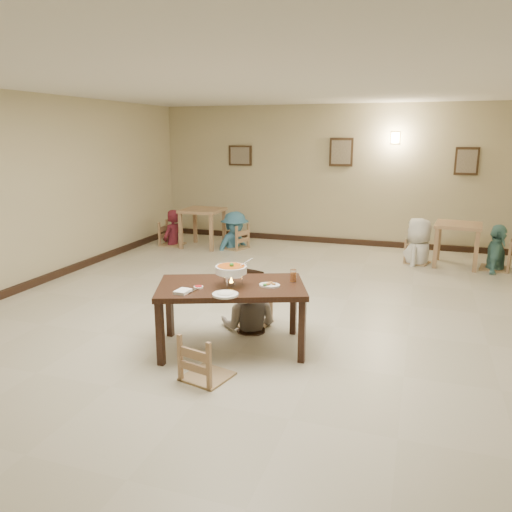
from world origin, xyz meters
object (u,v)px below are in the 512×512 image
(main_table, at_px, (231,292))
(main_diner, at_px, (249,268))
(bg_table_right, at_px, (458,231))
(curry_warmer, at_px, (231,270))
(bg_chair_lr, at_px, (235,226))
(drink_glass, at_px, (293,276))
(bg_diner_b, at_px, (235,212))
(bg_chair_ll, at_px, (172,223))
(bg_diner_d, at_px, (500,225))
(chair_near, at_px, (206,335))
(bg_chair_rl, at_px, (419,241))
(bg_table_left, at_px, (203,215))
(bg_diner_c, at_px, (420,218))
(bg_chair_rr, at_px, (498,241))
(bg_diner_a, at_px, (171,210))
(chair_far, at_px, (253,292))

(main_table, bearing_deg, main_diner, 70.82)
(main_table, bearing_deg, bg_table_right, 40.42)
(curry_warmer, bearing_deg, bg_chair_lr, 110.51)
(drink_glass, distance_m, bg_diner_b, 5.09)
(bg_chair_ll, distance_m, bg_diner_d, 6.48)
(chair_near, bearing_deg, bg_diner_b, -57.93)
(curry_warmer, bearing_deg, bg_table_right, 61.64)
(bg_chair_lr, distance_m, bg_diner_b, 0.30)
(bg_diner_b, distance_m, bg_diner_d, 5.06)
(bg_chair_rl, bearing_deg, bg_chair_ll, 106.84)
(main_table, bearing_deg, bg_diner_b, 89.56)
(bg_chair_lr, bearing_deg, bg_table_right, 108.81)
(bg_chair_lr, bearing_deg, bg_table_left, -64.30)
(bg_chair_ll, xyz_separation_m, bg_chair_lr, (1.41, 0.14, -0.00))
(drink_glass, bearing_deg, main_diner, 153.80)
(bg_diner_d, bearing_deg, bg_chair_rl, 100.06)
(main_table, distance_m, bg_diner_c, 5.10)
(bg_chair_rr, bearing_deg, main_table, -23.43)
(bg_table_right, distance_m, bg_diner_b, 4.39)
(bg_chair_ll, relative_size, bg_chair_rr, 0.97)
(curry_warmer, height_order, bg_chair_lr, curry_warmer)
(bg_diner_a, relative_size, bg_diner_d, 0.95)
(chair_near, xyz_separation_m, drink_glass, (0.59, 1.07, 0.36))
(bg_chair_lr, xyz_separation_m, bg_diner_c, (3.72, -0.09, 0.37))
(main_diner, distance_m, curry_warmer, 0.70)
(main_table, height_order, chair_near, chair_near)
(bg_diner_a, xyz_separation_m, bg_diner_d, (6.47, 0.04, 0.04))
(main_table, bearing_deg, drink_glass, 7.27)
(bg_chair_rr, xyz_separation_m, bg_diner_c, (-1.34, 0.01, 0.35))
(chair_far, relative_size, bg_chair_rl, 1.00)
(bg_diner_b, xyz_separation_m, bg_diner_d, (5.06, -0.10, 0.03))
(chair_far, relative_size, curry_warmer, 2.25)
(chair_far, bearing_deg, main_table, -79.41)
(bg_chair_rl, distance_m, bg_diner_c, 0.43)
(drink_glass, distance_m, bg_chair_rr, 5.12)
(bg_diner_a, bearing_deg, chair_far, 45.88)
(main_table, xyz_separation_m, bg_table_left, (-2.51, 4.74, 0.01))
(bg_table_left, distance_m, bg_chair_rr, 5.77)
(bg_diner_a, bearing_deg, bg_chair_rr, 96.88)
(drink_glass, relative_size, bg_diner_a, 0.09)
(bg_diner_a, relative_size, bg_diner_b, 0.99)
(bg_chair_ll, height_order, bg_diner_c, bg_diner_c)
(curry_warmer, xyz_separation_m, bg_diner_c, (1.91, 4.75, -0.07))
(bg_table_right, height_order, bg_chair_lr, bg_chair_lr)
(chair_far, height_order, bg_chair_lr, bg_chair_lr)
(bg_chair_lr, xyz_separation_m, bg_diner_d, (5.06, -0.10, 0.33))
(bg_chair_lr, height_order, bg_diner_d, bg_diner_d)
(bg_chair_lr, distance_m, bg_diner_c, 3.74)
(chair_far, height_order, bg_table_left, chair_far)
(bg_chair_lr, bearing_deg, main_table, 40.24)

